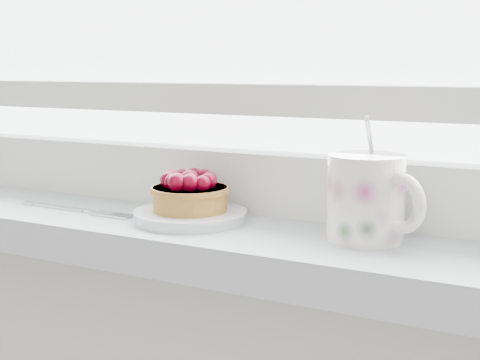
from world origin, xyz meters
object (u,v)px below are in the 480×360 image
Objects in this scene: raspberry_tart at (190,192)px; fork at (75,209)px; saucer at (190,216)px; floral_mug at (368,197)px.

fork is (-0.15, -0.02, -0.03)m from raspberry_tart.
raspberry_tart reaches higher than saucer.
raspberry_tart is 0.20m from floral_mug.
floral_mug is 0.72× the size of fork.
saucer is 1.03× the size of floral_mug.
floral_mug is 0.35m from fork.
floral_mug is at bearing 4.43° from fork.
raspberry_tart is at bearing 6.78° from fork.
floral_mug reaches higher than saucer.
saucer is at bearing -177.39° from floral_mug.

